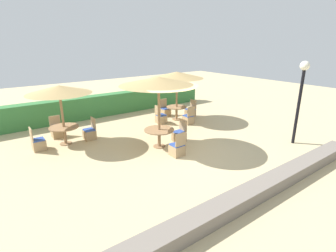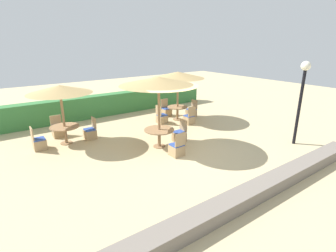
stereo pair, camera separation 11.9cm
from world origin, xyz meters
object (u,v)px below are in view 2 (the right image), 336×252
round_table_center (159,133)px  patio_chair_center_east (180,136)px  patio_chair_back_right_west (162,118)px  parasol_back_right (178,75)px  patio_chair_back_left_north (58,131)px  patio_chair_back_left_east (90,133)px  parasol_center (159,81)px  patio_chair_center_south (177,149)px  round_table_back_left (65,130)px  patio_chair_back_right_east (192,112)px  lamp_post (303,87)px  parasol_back_left (60,89)px  patio_chair_back_right_south (189,119)px  patio_chair_back_right_north (166,111)px  round_table_back_right (177,109)px  patio_chair_back_left_west (39,143)px

round_table_center → patio_chair_center_east: bearing=-2.0°
patio_chair_back_right_west → parasol_back_right: bearing=90.8°
patio_chair_back_left_north → patio_chair_back_left_east: (1.06, -1.08, 0.00)m
parasol_center → patio_chair_center_south: (0.04, -1.09, -2.34)m
round_table_back_left → patio_chair_back_right_west: size_ratio=1.24×
patio_chair_center_east → round_table_back_left: 4.70m
patio_chair_back_right_east → round_table_back_left: bearing=90.1°
lamp_post → patio_chair_back_left_east: lamp_post is taller
patio_chair_center_south → parasol_back_left: 5.09m
parasol_center → parasol_back_left: bearing=139.0°
parasol_back_right → parasol_center: bearing=-138.5°
lamp_post → patio_chair_back_right_south: size_ratio=3.57×
round_table_center → patio_chair_back_right_north: (2.85, 3.52, -0.33)m
patio_chair_center_south → patio_chair_back_right_north: size_ratio=1.00×
parasol_back_right → patio_chair_back_right_south: parasol_back_right is taller
patio_chair_back_left_east → parasol_back_right: (4.80, 0.08, 2.10)m
round_table_center → round_table_back_left: bearing=139.0°
parasol_back_right → round_table_back_right: bearing=0.0°
round_table_center → round_table_back_right: (2.89, 2.56, -0.03)m
round_table_back_left → patio_chair_back_right_east: patio_chair_back_right_east is taller
patio_chair_center_east → parasol_back_left: 5.09m
parasol_center → patio_chair_back_left_north: parasol_center is taller
patio_chair_center_east → round_table_back_left: (-3.92, 2.57, 0.34)m
patio_chair_back_right_north → parasol_center: bearing=51.0°
parasol_back_left → patio_chair_back_left_west: (-1.02, -0.03, -1.98)m
parasol_center → patio_chair_back_right_west: bearing=53.8°
round_table_center → parasol_back_left: bearing=139.0°
patio_chair_back_left_north → patio_chair_back_left_west: 1.44m
parasol_back_left → round_table_center: bearing=-41.0°
patio_chair_center_east → round_table_center: bearing=88.0°
patio_chair_back_left_west → patio_chair_back_right_west: bearing=90.4°
lamp_post → patio_chair_center_east: (-3.68, 2.93, -2.09)m
parasol_center → patio_chair_back_right_north: 5.10m
round_table_center → patio_chair_back_right_south: bearing=28.8°
round_table_center → patio_chair_back_right_west: size_ratio=1.27×
parasol_back_left → patio_chair_back_right_west: size_ratio=2.66×
patio_chair_back_left_west → patio_chair_back_right_west: size_ratio=1.00×
patio_chair_center_south → patio_chair_back_left_east: size_ratio=1.00×
patio_chair_back_right_south → patio_chair_back_right_north: 1.92m
parasol_center → parasol_back_right: (2.89, 2.56, -0.24)m
patio_chair_center_south → patio_chair_back_left_north: (-3.01, 4.65, 0.00)m
round_table_back_right → patio_chair_back_right_south: bearing=-88.5°
round_table_back_left → patio_chair_back_left_west: 1.08m
lamp_post → parasol_back_left: 9.38m
patio_chair_back_left_north → round_table_back_right: size_ratio=0.87×
lamp_post → patio_chair_center_east: lamp_post is taller
parasol_center → parasol_back_right: bearing=41.5°
round_table_center → round_table_back_left: round_table_back_left is taller
lamp_post → round_table_back_right: 6.08m
patio_chair_center_east → patio_chair_back_right_north: bearing=-27.5°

